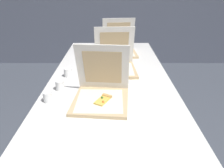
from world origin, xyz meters
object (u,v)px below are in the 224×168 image
object	(u,v)px
cup_white_near_left	(47,97)
pizza_box_back	(119,48)
napkin_pile	(118,160)
cup_white_far	(86,61)
table	(110,86)
cup_white_near_center	(59,85)
pizza_box_middle	(115,64)
pizza_box_front	(101,93)
cup_white_mid	(67,73)

from	to	relation	value
cup_white_near_left	pizza_box_back	bearing A→B (deg)	64.21
cup_white_near_left	napkin_pile	size ratio (longest dim) A/B	0.40
pizza_box_back	cup_white_far	world-z (taller)	pizza_box_back
table	cup_white_far	distance (m)	0.45
cup_white_far	napkin_pile	bearing A→B (deg)	-77.07
cup_white_far	cup_white_near_center	bearing A→B (deg)	-105.03
cup_white_near_left	pizza_box_middle	bearing A→B (deg)	50.41
cup_white_far	table	bearing A→B (deg)	-58.46
table	cup_white_far	world-z (taller)	cup_white_far
pizza_box_middle	cup_white_far	size ratio (longest dim) A/B	5.20
table	pizza_box_back	size ratio (longest dim) A/B	5.83
pizza_box_back	napkin_pile	size ratio (longest dim) A/B	2.16
cup_white_near_left	napkin_pile	distance (m)	0.68
pizza_box_front	napkin_pile	distance (m)	0.54
pizza_box_back	cup_white_far	bearing A→B (deg)	-138.08
pizza_box_front	cup_white_mid	size ratio (longest dim) A/B	5.28
cup_white_near_center	cup_white_mid	world-z (taller)	same
cup_white_mid	cup_white_far	world-z (taller)	same
table	pizza_box_middle	bearing A→B (deg)	78.91
table	cup_white_far	bearing A→B (deg)	121.54
pizza_box_back	cup_white_mid	xyz separation A→B (m)	(-0.46, -0.65, -0.02)
cup_white_near_left	napkin_pile	bearing A→B (deg)	-47.90
pizza_box_front	cup_white_mid	bearing A→B (deg)	132.57
table	pizza_box_front	world-z (taller)	pizza_box_front
table	napkin_pile	world-z (taller)	napkin_pile
pizza_box_front	cup_white_near_center	xyz separation A→B (m)	(-0.31, 0.15, -0.02)
pizza_box_middle	cup_white_near_center	distance (m)	0.56
pizza_box_middle	pizza_box_front	bearing A→B (deg)	-104.70
cup_white_near_center	napkin_pile	world-z (taller)	cup_white_near_center
pizza_box_front	pizza_box_middle	xyz separation A→B (m)	(0.10, 0.53, 0.00)
table	pizza_box_middle	distance (m)	0.25
table	cup_white_near_center	world-z (taller)	cup_white_near_center
table	pizza_box_back	world-z (taller)	pizza_box_back
cup_white_mid	napkin_pile	distance (m)	1.00
pizza_box_front	napkin_pile	world-z (taller)	pizza_box_front
cup_white_near_center	cup_white_far	size ratio (longest dim) A/B	1.00
pizza_box_front	pizza_box_middle	distance (m)	0.54
table	cup_white_near_center	xyz separation A→B (m)	(-0.37, -0.15, 0.08)
pizza_box_middle	cup_white_mid	xyz separation A→B (m)	(-0.40, -0.14, -0.02)
pizza_box_back	napkin_pile	distance (m)	1.56
cup_white_far	napkin_pile	size ratio (longest dim) A/B	0.40
cup_white_far	cup_white_near_left	world-z (taller)	same
table	pizza_box_front	xyz separation A→B (m)	(-0.06, -0.30, 0.10)
pizza_box_front	cup_white_far	world-z (taller)	pizza_box_front
cup_white_near_left	table	bearing A→B (deg)	37.99
cup_white_near_left	cup_white_far	bearing A→B (deg)	75.46
cup_white_mid	napkin_pile	xyz separation A→B (m)	(0.40, -0.91, -0.03)
table	pizza_box_middle	xyz separation A→B (m)	(0.05, 0.23, 0.10)
pizza_box_middle	cup_white_near_left	size ratio (longest dim) A/B	5.20
pizza_box_back	cup_white_far	xyz separation A→B (m)	(-0.33, -0.36, -0.02)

